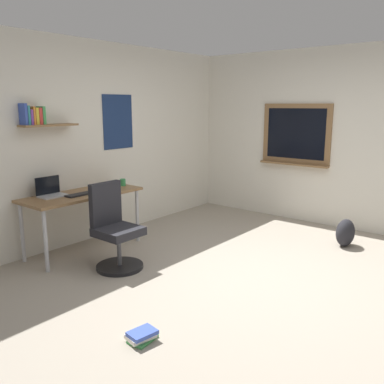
{
  "coord_description": "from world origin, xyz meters",
  "views": [
    {
      "loc": [
        -3.57,
        -2.05,
        1.78
      ],
      "look_at": [
        -0.14,
        0.72,
        0.85
      ],
      "focal_mm": 38.68,
      "sensor_mm": 36.0,
      "label": 1
    }
  ],
  "objects_px": {
    "keyboard": "(81,194)",
    "book_stack_on_floor": "(142,336)",
    "laptop": "(51,192)",
    "office_chair": "(115,232)",
    "desk": "(82,199)",
    "computer_mouse": "(100,190)",
    "backpack": "(345,233)",
    "coffee_mug": "(123,182)"
  },
  "relations": [
    {
      "from": "keyboard",
      "to": "book_stack_on_floor",
      "type": "height_order",
      "value": "keyboard"
    },
    {
      "from": "laptop",
      "to": "book_stack_on_floor",
      "type": "relative_size",
      "value": 1.27
    },
    {
      "from": "office_chair",
      "to": "book_stack_on_floor",
      "type": "bearing_deg",
      "value": -123.54
    },
    {
      "from": "desk",
      "to": "book_stack_on_floor",
      "type": "xyz_separation_m",
      "value": [
        -0.97,
        -2.01,
        -0.61
      ]
    },
    {
      "from": "book_stack_on_floor",
      "to": "desk",
      "type": "bearing_deg",
      "value": 64.19
    },
    {
      "from": "desk",
      "to": "laptop",
      "type": "height_order",
      "value": "laptop"
    },
    {
      "from": "keyboard",
      "to": "book_stack_on_floor",
      "type": "bearing_deg",
      "value": -114.92
    },
    {
      "from": "keyboard",
      "to": "computer_mouse",
      "type": "distance_m",
      "value": 0.28
    },
    {
      "from": "backpack",
      "to": "computer_mouse",
      "type": "bearing_deg",
      "value": 130.08
    },
    {
      "from": "desk",
      "to": "office_chair",
      "type": "bearing_deg",
      "value": -98.85
    },
    {
      "from": "laptop",
      "to": "keyboard",
      "type": "distance_m",
      "value": 0.34
    },
    {
      "from": "coffee_mug",
      "to": "laptop",
      "type": "bearing_deg",
      "value": 169.96
    },
    {
      "from": "desk",
      "to": "computer_mouse",
      "type": "distance_m",
      "value": 0.24
    },
    {
      "from": "coffee_mug",
      "to": "backpack",
      "type": "xyz_separation_m",
      "value": [
        1.58,
        -2.43,
        -0.6
      ]
    },
    {
      "from": "coffee_mug",
      "to": "backpack",
      "type": "height_order",
      "value": "coffee_mug"
    },
    {
      "from": "keyboard",
      "to": "backpack",
      "type": "bearing_deg",
      "value": -46.2
    },
    {
      "from": "computer_mouse",
      "to": "coffee_mug",
      "type": "relative_size",
      "value": 1.13
    },
    {
      "from": "office_chair",
      "to": "computer_mouse",
      "type": "bearing_deg",
      "value": 63.45
    },
    {
      "from": "laptop",
      "to": "book_stack_on_floor",
      "type": "bearing_deg",
      "value": -106.61
    },
    {
      "from": "coffee_mug",
      "to": "backpack",
      "type": "bearing_deg",
      "value": -57.01
    },
    {
      "from": "book_stack_on_floor",
      "to": "coffee_mug",
      "type": "bearing_deg",
      "value": 51.05
    },
    {
      "from": "laptop",
      "to": "book_stack_on_floor",
      "type": "distance_m",
      "value": 2.37
    },
    {
      "from": "backpack",
      "to": "book_stack_on_floor",
      "type": "bearing_deg",
      "value": 172.03
    },
    {
      "from": "backpack",
      "to": "office_chair",
      "type": "bearing_deg",
      "value": 143.04
    },
    {
      "from": "keyboard",
      "to": "coffee_mug",
      "type": "height_order",
      "value": "coffee_mug"
    },
    {
      "from": "backpack",
      "to": "coffee_mug",
      "type": "bearing_deg",
      "value": 122.99
    },
    {
      "from": "office_chair",
      "to": "backpack",
      "type": "bearing_deg",
      "value": -36.96
    },
    {
      "from": "office_chair",
      "to": "computer_mouse",
      "type": "distance_m",
      "value": 0.79
    },
    {
      "from": "laptop",
      "to": "computer_mouse",
      "type": "xyz_separation_m",
      "value": [
        0.54,
        -0.22,
        -0.04
      ]
    },
    {
      "from": "backpack",
      "to": "book_stack_on_floor",
      "type": "xyz_separation_m",
      "value": [
        -3.18,
        0.45,
        -0.13
      ]
    },
    {
      "from": "laptop",
      "to": "book_stack_on_floor",
      "type": "height_order",
      "value": "laptop"
    },
    {
      "from": "desk",
      "to": "backpack",
      "type": "distance_m",
      "value": 3.34
    },
    {
      "from": "laptop",
      "to": "backpack",
      "type": "relative_size",
      "value": 0.87
    },
    {
      "from": "laptop",
      "to": "coffee_mug",
      "type": "distance_m",
      "value": 0.98
    },
    {
      "from": "desk",
      "to": "computer_mouse",
      "type": "height_order",
      "value": "computer_mouse"
    },
    {
      "from": "coffee_mug",
      "to": "book_stack_on_floor",
      "type": "bearing_deg",
      "value": -128.95
    },
    {
      "from": "coffee_mug",
      "to": "backpack",
      "type": "relative_size",
      "value": 0.26
    },
    {
      "from": "keyboard",
      "to": "coffee_mug",
      "type": "xyz_separation_m",
      "value": [
        0.71,
        0.05,
        0.04
      ]
    },
    {
      "from": "laptop",
      "to": "backpack",
      "type": "xyz_separation_m",
      "value": [
        2.54,
        -2.6,
        -0.61
      ]
    },
    {
      "from": "office_chair",
      "to": "coffee_mug",
      "type": "xyz_separation_m",
      "value": [
        0.74,
        0.69,
        0.37
      ]
    },
    {
      "from": "laptop",
      "to": "keyboard",
      "type": "bearing_deg",
      "value": -40.67
    },
    {
      "from": "laptop",
      "to": "office_chair",
      "type": "bearing_deg",
      "value": -75.64
    }
  ]
}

